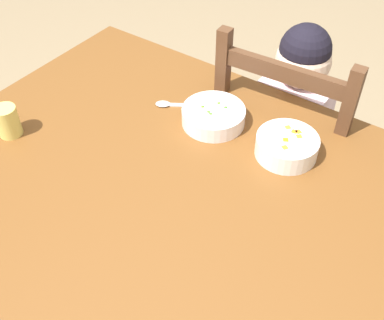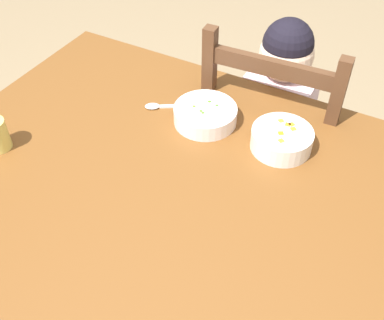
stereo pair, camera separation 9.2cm
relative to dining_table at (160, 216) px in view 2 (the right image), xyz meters
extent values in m
cube|color=brown|center=(0.00, 0.00, 0.08)|extent=(1.28, 1.08, 0.04)
cylinder|color=brown|center=(-0.57, 0.46, -0.30)|extent=(0.07, 0.07, 0.72)
cube|color=#50321E|center=(0.09, 0.64, -0.23)|extent=(0.44, 0.44, 0.02)
cube|color=#50321E|center=(0.27, 0.84, -0.45)|extent=(0.04, 0.04, 0.42)
cube|color=#50321E|center=(-0.11, 0.82, -0.45)|extent=(0.04, 0.04, 0.42)
cube|color=#50321E|center=(0.29, 0.46, -0.45)|extent=(0.04, 0.04, 0.42)
cube|color=#50321E|center=(-0.09, 0.44, -0.45)|extent=(0.04, 0.04, 0.42)
cube|color=#50321E|center=(0.29, 0.46, 0.04)|extent=(0.04, 0.04, 0.52)
cube|color=#50321E|center=(-0.09, 0.44, 0.04)|extent=(0.04, 0.04, 0.52)
cube|color=#50321E|center=(0.10, 0.45, 0.22)|extent=(0.36, 0.05, 0.05)
cube|color=#50321E|center=(0.10, 0.45, 0.07)|extent=(0.36, 0.05, 0.05)
cube|color=silver|center=(0.09, 0.61, -0.06)|extent=(0.22, 0.14, 0.32)
sphere|color=beige|center=(0.09, 0.61, 0.18)|extent=(0.17, 0.17, 0.17)
sphere|color=black|center=(0.09, 0.61, 0.21)|extent=(0.16, 0.16, 0.16)
cylinder|color=#3F4C72|center=(0.04, 0.49, -0.44)|extent=(0.07, 0.07, 0.44)
cylinder|color=#3F4C72|center=(0.15, 0.49, -0.44)|extent=(0.07, 0.07, 0.44)
cylinder|color=silver|center=(-0.04, 0.51, 0.02)|extent=(0.06, 0.24, 0.13)
cylinder|color=silver|center=(0.22, 0.51, 0.02)|extent=(0.06, 0.24, 0.13)
cylinder|color=white|center=(-0.02, 0.29, 0.12)|extent=(0.18, 0.18, 0.05)
cylinder|color=white|center=(-0.02, 0.29, 0.10)|extent=(0.08, 0.08, 0.01)
cylinder|color=#4BA528|center=(-0.02, 0.29, 0.13)|extent=(0.15, 0.15, 0.03)
sphere|color=#509C2A|center=(-0.03, 0.27, 0.14)|extent=(0.01, 0.01, 0.01)
sphere|color=green|center=(0.00, 0.32, 0.14)|extent=(0.01, 0.01, 0.01)
sphere|color=#4C9A29|center=(-0.02, 0.27, 0.14)|extent=(0.01, 0.01, 0.01)
sphere|color=#49AA1D|center=(-0.03, 0.32, 0.14)|extent=(0.01, 0.01, 0.01)
sphere|color=#50A51E|center=(-0.05, 0.28, 0.14)|extent=(0.01, 0.01, 0.01)
cylinder|color=white|center=(0.20, 0.29, 0.13)|extent=(0.16, 0.16, 0.06)
cylinder|color=white|center=(0.20, 0.29, 0.10)|extent=(0.07, 0.07, 0.01)
cylinder|color=orange|center=(0.20, 0.29, 0.13)|extent=(0.13, 0.13, 0.03)
cube|color=orange|center=(0.21, 0.32, 0.15)|extent=(0.02, 0.02, 0.01)
cube|color=orange|center=(0.18, 0.33, 0.15)|extent=(0.02, 0.02, 0.01)
cube|color=orange|center=(0.21, 0.25, 0.15)|extent=(0.02, 0.02, 0.01)
cube|color=orange|center=(0.22, 0.33, 0.15)|extent=(0.02, 0.02, 0.01)
cube|color=orange|center=(0.20, 0.28, 0.15)|extent=(0.02, 0.02, 0.01)
cube|color=orange|center=(0.23, 0.31, 0.15)|extent=(0.02, 0.02, 0.01)
cube|color=silver|center=(-0.13, 0.31, 0.10)|extent=(0.09, 0.06, 0.00)
ellipsoid|color=silver|center=(-0.19, 0.27, 0.10)|extent=(0.05, 0.05, 0.01)
camera|label=1|loc=(0.53, -0.60, 0.96)|focal=44.45mm
camera|label=2|loc=(0.45, -0.65, 0.96)|focal=44.45mm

